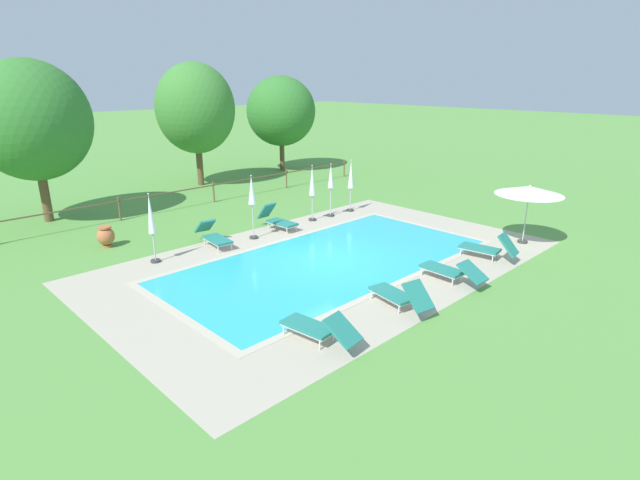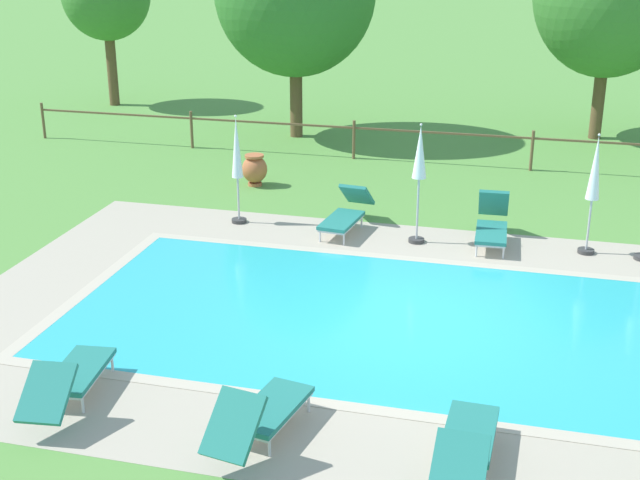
# 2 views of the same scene
# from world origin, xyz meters

# --- Properties ---
(ground_plane) EXTENTS (160.00, 160.00, 0.00)m
(ground_plane) POSITION_xyz_m (0.00, 0.00, 0.00)
(ground_plane) COLOR #599342
(pool_deck_paving) EXTENTS (15.01, 9.28, 0.01)m
(pool_deck_paving) POSITION_xyz_m (0.00, 0.00, 0.00)
(pool_deck_paving) COLOR #B2A893
(pool_deck_paving) RESTS_ON ground
(swimming_pool_water) EXTENTS (11.00, 5.27, 0.01)m
(swimming_pool_water) POSITION_xyz_m (0.00, 0.00, 0.01)
(swimming_pool_water) COLOR #2DB7C6
(swimming_pool_water) RESTS_ON ground
(pool_coping_rim) EXTENTS (11.48, 5.75, 0.01)m
(pool_coping_rim) POSITION_xyz_m (0.00, 0.00, 0.01)
(pool_coping_rim) COLOR #C0B59F
(pool_coping_rim) RESTS_ON ground
(sun_lounger_north_mid) EXTENTS (0.84, 2.07, 0.81)m
(sun_lounger_north_mid) POSITION_xyz_m (-3.99, -3.54, 0.37)
(sun_lounger_north_mid) COLOR #237A70
(sun_lounger_north_mid) RESTS_ON ground
(sun_lounger_north_far) EXTENTS (0.68, 1.89, 0.98)m
(sun_lounger_north_far) POSITION_xyz_m (1.08, 4.03, 0.39)
(sun_lounger_north_far) COLOR #237A70
(sun_lounger_north_far) RESTS_ON ground
(sun_lounger_north_end) EXTENTS (0.94, 2.01, 0.92)m
(sun_lounger_north_end) POSITION_xyz_m (-1.22, -3.78, 0.38)
(sun_lounger_north_end) COLOR #237A70
(sun_lounger_north_end) RESTS_ON ground
(sun_lounger_south_near_corner) EXTENTS (0.83, 2.03, 0.87)m
(sun_lounger_south_near_corner) POSITION_xyz_m (-1.91, 4.03, 0.38)
(sun_lounger_south_near_corner) COLOR #237A70
(sun_lounger_south_near_corner) RESTS_ON ground
(sun_lounger_south_mid) EXTENTS (0.66, 2.07, 0.76)m
(sun_lounger_south_mid) POSITION_xyz_m (1.31, -3.76, 0.36)
(sun_lounger_south_mid) COLOR #237A70
(sun_lounger_south_mid) RESTS_ON ground
(patio_umbrella_closed_row_west) EXTENTS (0.32, 0.32, 2.34)m
(patio_umbrella_closed_row_west) POSITION_xyz_m (-4.23, 3.95, 1.47)
(patio_umbrella_closed_row_west) COLOR #383838
(patio_umbrella_closed_row_west) RESTS_ON ground
(patio_umbrella_closed_row_mid_west) EXTENTS (0.32, 0.32, 2.38)m
(patio_umbrella_closed_row_mid_west) POSITION_xyz_m (2.92, 3.92, 1.55)
(patio_umbrella_closed_row_mid_west) COLOR #383838
(patio_umbrella_closed_row_mid_west) RESTS_ON ground
(patio_umbrella_closed_row_mid_east) EXTENTS (0.32, 0.32, 2.44)m
(patio_umbrella_closed_row_mid_east) POSITION_xyz_m (-0.38, 3.70, 1.68)
(patio_umbrella_closed_row_mid_east) COLOR #383838
(patio_umbrella_closed_row_mid_east) RESTS_ON ground
(terracotta_urn_near_fence) EXTENTS (0.61, 0.61, 0.77)m
(terracotta_urn_near_fence) POSITION_xyz_m (-4.76, 6.61, 0.41)
(terracotta_urn_near_fence) COLOR #B7663D
(terracotta_urn_near_fence) RESTS_ON ground
(perimeter_fence) EXTENTS (23.40, 0.08, 1.05)m
(perimeter_fence) POSITION_xyz_m (-0.63, 9.63, 0.72)
(perimeter_fence) COLOR brown
(perimeter_fence) RESTS_ON ground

